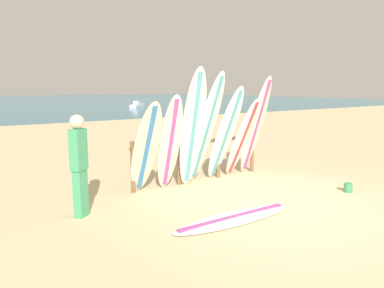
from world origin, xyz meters
The scene contains 13 objects.
ground_plane centered at (0.00, 0.00, 0.00)m, with size 120.00×120.00×0.00m, color #D3BC8C.
surfboard_rack centered at (-0.24, 2.26, 0.68)m, with size 3.43×0.09×1.07m.
surfboard_leaning_far_left centered at (-1.77, 1.90, 0.96)m, with size 0.56×0.96×1.92m.
surfboard_leaning_left centered at (-1.21, 1.93, 1.01)m, with size 0.51×0.72×2.03m.
surfboard_leaning_center_left centered at (-0.70, 1.84, 1.29)m, with size 0.59×0.76×2.58m.
surfboard_leaning_center centered at (-0.27, 1.94, 1.25)m, with size 0.69×1.07×2.50m.
surfboard_leaning_center_right centered at (0.24, 1.90, 1.10)m, with size 0.69×1.05×2.20m.
surfboard_leaning_right centered at (0.75, 1.90, 0.96)m, with size 0.56×1.00×1.92m.
surfboard_leaning_far_right centered at (1.27, 1.99, 1.22)m, with size 0.69×0.90×2.44m.
surfboard_lying_on_sand centered at (-1.20, -0.09, 0.04)m, with size 2.34×0.58×0.08m.
beachgoer_standing centered at (-3.21, 1.49, 0.95)m, with size 0.32×0.31×1.72m.
small_boat_offshore centered at (11.70, 30.74, 0.26)m, with size 2.62×2.76×0.71m.
sand_bucket centered at (1.80, -0.22, 0.09)m, with size 0.17×0.17×0.19m, color #388C59.
Camera 1 is at (-4.85, -4.26, 2.15)m, focal length 33.01 mm.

